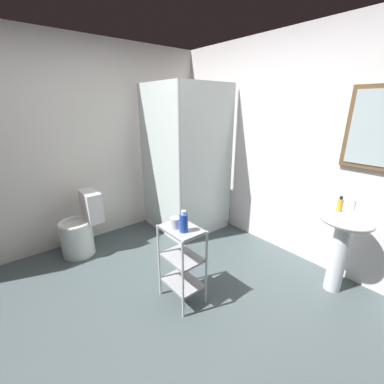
# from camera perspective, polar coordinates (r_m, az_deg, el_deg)

# --- Properties ---
(ground_plane) EXTENTS (4.20, 4.20, 0.02)m
(ground_plane) POSITION_cam_1_polar(r_m,az_deg,el_deg) (2.45, -6.92, -26.51)
(ground_plane) COLOR #434F51
(wall_back) EXTENTS (4.20, 0.14, 2.50)m
(wall_back) POSITION_cam_1_polar(r_m,az_deg,el_deg) (3.13, 22.22, 8.84)
(wall_back) COLOR white
(wall_back) RESTS_ON ground_plane
(wall_left) EXTENTS (0.10, 4.20, 2.50)m
(wall_left) POSITION_cam_1_polar(r_m,az_deg,el_deg) (3.48, -24.80, 9.34)
(wall_left) COLOR white
(wall_left) RESTS_ON ground_plane
(shower_stall) EXTENTS (0.92, 0.92, 2.00)m
(shower_stall) POSITION_cam_1_polar(r_m,az_deg,el_deg) (3.62, -1.53, -1.48)
(shower_stall) COLOR white
(shower_stall) RESTS_ON ground_plane
(pedestal_sink) EXTENTS (0.46, 0.37, 0.81)m
(pedestal_sink) POSITION_cam_1_polar(r_m,az_deg,el_deg) (2.76, 30.83, -8.69)
(pedestal_sink) COLOR white
(pedestal_sink) RESTS_ON ground_plane
(sink_faucet) EXTENTS (0.03, 0.03, 0.10)m
(sink_faucet) POSITION_cam_1_polar(r_m,az_deg,el_deg) (2.76, 32.70, -2.62)
(sink_faucet) COLOR silver
(sink_faucet) RESTS_ON pedestal_sink
(toilet) EXTENTS (0.37, 0.49, 0.76)m
(toilet) POSITION_cam_1_polar(r_m,az_deg,el_deg) (3.36, -23.81, -7.71)
(toilet) COLOR white
(toilet) RESTS_ON ground_plane
(storage_cart) EXTENTS (0.38, 0.28, 0.74)m
(storage_cart) POSITION_cam_1_polar(r_m,az_deg,el_deg) (2.34, -2.26, -14.78)
(storage_cart) COLOR silver
(storage_cart) RESTS_ON ground_plane
(hand_soap_bottle) EXTENTS (0.05, 0.05, 0.14)m
(hand_soap_bottle) POSITION_cam_1_polar(r_m,az_deg,el_deg) (2.68, 30.40, -2.48)
(hand_soap_bottle) COLOR gold
(hand_soap_bottle) RESTS_ON pedestal_sink
(shampoo_bottle_blue) EXTENTS (0.07, 0.07, 0.19)m
(shampoo_bottle_blue) POSITION_cam_1_polar(r_m,az_deg,el_deg) (2.09, -1.90, -6.86)
(shampoo_bottle_blue) COLOR blue
(shampoo_bottle_blue) RESTS_ON storage_cart
(rinse_cup) EXTENTS (0.08, 0.08, 0.09)m
(rinse_cup) POSITION_cam_1_polar(r_m,az_deg,el_deg) (2.17, -3.85, -6.98)
(rinse_cup) COLOR silver
(rinse_cup) RESTS_ON storage_cart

